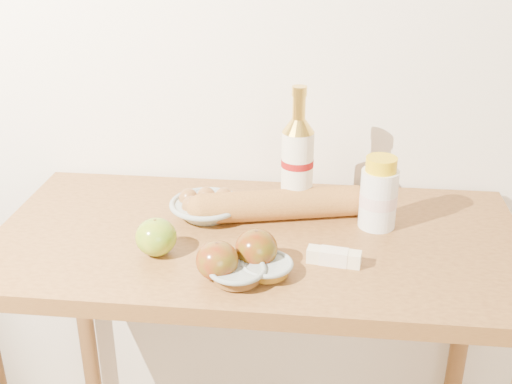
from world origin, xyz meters
TOP-DOWN VIEW (x-y plane):
  - back_wall at (0.00, 1.51)m, footprint 3.50×0.02m
  - table at (0.00, 1.18)m, footprint 1.20×0.60m
  - bourbon_bottle at (0.08, 1.31)m, footprint 0.09×0.09m
  - cream_bottle at (0.27, 1.25)m, footprint 0.11×0.11m
  - egg_bowl at (-0.13, 1.26)m, footprint 0.20×0.20m
  - baguette at (0.04, 1.27)m, footprint 0.44×0.18m
  - apple_yellowgreen at (-0.21, 1.07)m, footprint 0.09×0.09m
  - apple_redgreen_front at (-0.06, 0.99)m, footprint 0.10×0.10m
  - apple_redgreen_right at (0.01, 1.04)m, footprint 0.11×0.11m
  - sugar_bowl at (-0.02, 0.98)m, footprint 0.14×0.14m
  - syrup_bowl at (0.04, 1.01)m, footprint 0.12×0.12m
  - butter_stick at (0.17, 1.07)m, footprint 0.12×0.05m

SIDE VIEW (x-z plane):
  - table at x=0.00m, z-range 0.33..1.23m
  - butter_stick at x=0.17m, z-range 0.90..0.93m
  - syrup_bowl at x=0.04m, z-range 0.90..0.93m
  - sugar_bowl at x=-0.02m, z-range 0.90..0.93m
  - egg_bowl at x=-0.13m, z-range 0.89..0.96m
  - baguette at x=0.04m, z-range 0.90..0.97m
  - apple_redgreen_front at x=-0.06m, z-range 0.90..0.98m
  - apple_yellowgreen at x=-0.21m, z-range 0.90..0.98m
  - apple_redgreen_right at x=0.01m, z-range 0.90..0.98m
  - cream_bottle at x=0.27m, z-range 0.89..1.06m
  - bourbon_bottle at x=0.08m, z-range 0.87..1.18m
  - back_wall at x=0.00m, z-range 0.00..2.60m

